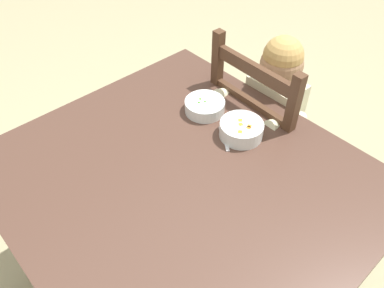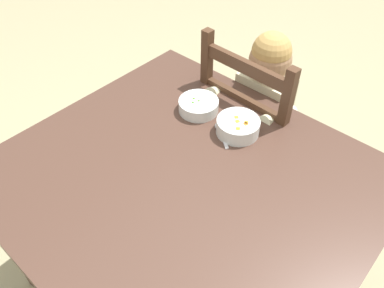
{
  "view_description": "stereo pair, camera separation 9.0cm",
  "coord_description": "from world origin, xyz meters",
  "views": [
    {
      "loc": [
        0.63,
        -0.53,
        1.63
      ],
      "look_at": [
        -0.05,
        0.08,
        0.76
      ],
      "focal_mm": 36.02,
      "sensor_mm": 36.0,
      "label": 1
    },
    {
      "loc": [
        0.56,
        -0.59,
        1.63
      ],
      "look_at": [
        -0.05,
        0.08,
        0.76
      ],
      "focal_mm": 36.02,
      "sensor_mm": 36.0,
      "label": 2
    }
  ],
  "objects": [
    {
      "name": "dining_chair",
      "position": [
        -0.09,
        0.57,
        0.44
      ],
      "size": [
        0.43,
        0.43,
        0.94
      ],
      "color": "#4D3120",
      "rests_on": "ground"
    },
    {
      "name": "dining_table",
      "position": [
        0.0,
        0.0,
        0.61
      ],
      "size": [
        1.16,
        1.05,
        0.71
      ],
      "color": "#4F352A",
      "rests_on": "ground"
    },
    {
      "name": "child_figure",
      "position": [
        -0.09,
        0.57,
        0.61
      ],
      "size": [
        0.32,
        0.31,
        0.93
      ],
      "color": "beige",
      "rests_on": "ground"
    },
    {
      "name": "ground_plane",
      "position": [
        0.0,
        0.0,
        0.0
      ],
      "size": [
        8.0,
        8.0,
        0.0
      ],
      "primitive_type": "plane",
      "color": "tan"
    },
    {
      "name": "bowl_of_peas",
      "position": [
        -0.19,
        0.27,
        0.73
      ],
      "size": [
        0.15,
        0.15,
        0.05
      ],
      "color": "white",
      "rests_on": "dining_table"
    },
    {
      "name": "spoon",
      "position": [
        -0.05,
        0.24,
        0.71
      ],
      "size": [
        0.12,
        0.1,
        0.01
      ],
      "color": "silver",
      "rests_on": "dining_table"
    },
    {
      "name": "bowl_of_carrots",
      "position": [
        0.0,
        0.27,
        0.74
      ],
      "size": [
        0.15,
        0.15,
        0.06
      ],
      "color": "white",
      "rests_on": "dining_table"
    }
  ]
}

